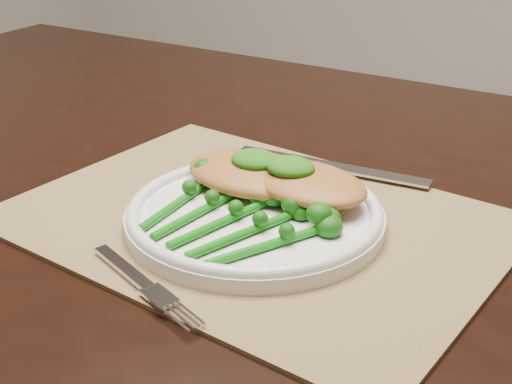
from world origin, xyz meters
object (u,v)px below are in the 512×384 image
at_px(dinner_plate, 255,214).
at_px(broccolini_bundle, 221,222).
at_px(placemat, 255,221).
at_px(chicken_fillet_left, 254,174).

bearing_deg(dinner_plate, broccolini_bundle, -107.08).
bearing_deg(placemat, dinner_plate, -54.33).
bearing_deg(dinner_plate, chicken_fillet_left, 118.73).
height_order(placemat, broccolini_bundle, broccolini_bundle).
xyz_separation_m(placemat, dinner_plate, (0.01, -0.01, 0.01)).
xyz_separation_m(dinner_plate, broccolini_bundle, (-0.01, -0.04, 0.01)).
distance_m(placemat, broccolini_bundle, 0.06).
xyz_separation_m(placemat, chicken_fillet_left, (-0.02, 0.04, 0.03)).
bearing_deg(chicken_fillet_left, placemat, -56.24).
height_order(dinner_plate, broccolini_bundle, broccolini_bundle).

